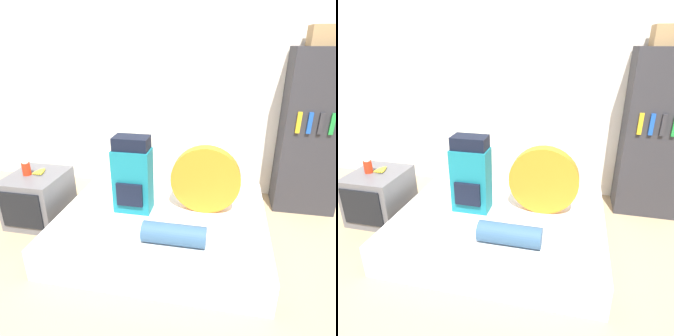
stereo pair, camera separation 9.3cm
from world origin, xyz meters
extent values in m
plane|color=tan|center=(0.00, 0.00, 0.00)|extent=(16.00, 16.00, 0.00)
cube|color=white|center=(0.00, 1.93, 1.30)|extent=(8.00, 0.05, 2.60)
cube|color=white|center=(0.10, 0.77, 0.14)|extent=(1.89, 1.57, 0.29)
cube|color=#14707F|center=(-0.18, 0.76, 0.59)|extent=(0.34, 0.21, 0.60)
cube|color=black|center=(-0.18, 0.77, 0.95)|extent=(0.31, 0.19, 0.12)
cube|color=black|center=(-0.18, 0.64, 0.50)|extent=(0.24, 0.03, 0.22)
cylinder|color=orange|center=(0.48, 0.87, 0.61)|extent=(0.63, 0.12, 0.63)
cylinder|color=#33567A|center=(0.28, 0.31, 0.37)|extent=(0.51, 0.17, 0.17)
cube|color=#5B5B60|center=(-1.25, 0.84, 0.26)|extent=(0.54, 0.59, 0.52)
cube|color=black|center=(-1.25, 0.54, 0.27)|extent=(0.43, 0.02, 0.38)
cylinder|color=red|center=(-1.33, 0.82, 0.59)|extent=(0.08, 0.08, 0.13)
cylinder|color=white|center=(-1.33, 0.82, 0.66)|extent=(0.06, 0.06, 0.02)
ellipsoid|color=yellow|center=(-1.25, 0.90, 0.54)|extent=(0.08, 0.17, 0.03)
ellipsoid|color=yellow|center=(-1.23, 0.90, 0.54)|extent=(0.05, 0.17, 0.03)
ellipsoid|color=yellow|center=(-1.22, 0.90, 0.54)|extent=(0.03, 0.16, 0.03)
ellipsoid|color=yellow|center=(-1.21, 0.90, 0.54)|extent=(0.05, 0.17, 0.03)
ellipsoid|color=yellow|center=(-1.20, 0.90, 0.54)|extent=(0.08, 0.17, 0.03)
cube|color=#2D2D33|center=(1.53, 1.67, 0.87)|extent=(0.64, 0.40, 1.73)
cube|color=gold|center=(1.33, 1.46, 1.03)|extent=(0.04, 0.02, 0.21)
cube|color=#194CB2|center=(1.43, 1.46, 1.03)|extent=(0.04, 0.02, 0.21)
cube|color=#2D2D33|center=(1.53, 1.46, 1.03)|extent=(0.04, 0.02, 0.21)
camera|label=1|loc=(0.62, -1.63, 1.77)|focal=32.00mm
camera|label=2|loc=(0.71, -1.61, 1.77)|focal=32.00mm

